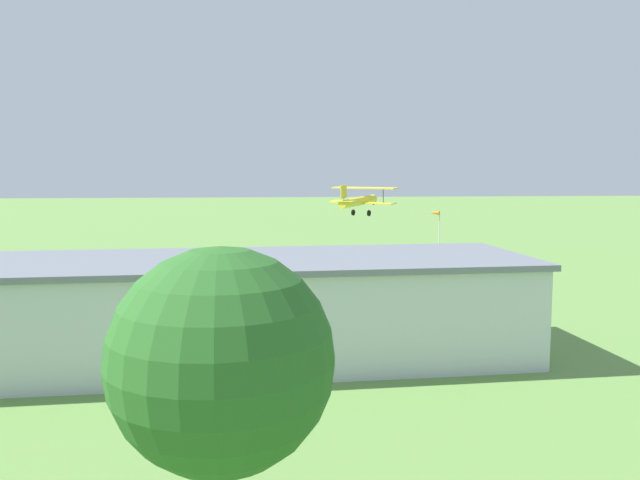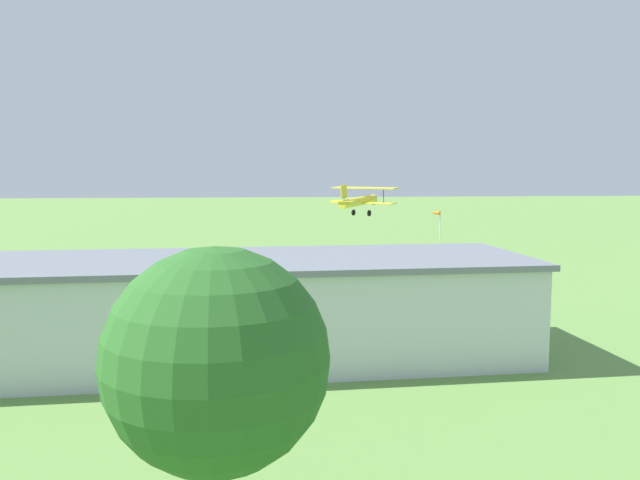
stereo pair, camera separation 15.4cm
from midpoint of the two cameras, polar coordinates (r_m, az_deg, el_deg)
The scene contains 8 objects.
ground_plane at distance 70.03m, azimuth -4.65°, elevation -3.06°, with size 400.00×400.00×0.00m, color #608C42.
hangar at distance 38.86m, azimuth -8.14°, elevation -6.04°, with size 36.58×12.65×6.09m.
biplane at distance 67.82m, azimuth 3.62°, elevation 3.58°, with size 7.33×7.41×3.35m.
person_walking_on_apron at distance 54.59m, azimuth -24.79°, elevation -5.42°, with size 0.53×0.53×1.61m.
person_at_fence_line at distance 53.71m, azimuth 13.84°, elevation -5.10°, with size 0.49×0.49×1.78m.
person_near_hangar_door at distance 54.32m, azimuth 10.95°, elevation -5.02°, with size 0.53×0.53×1.58m.
tree_near_perimeter_road at distance 15.73m, azimuth -8.86°, elevation -10.55°, with size 5.44×5.44×9.49m.
windsock at distance 85.76m, azimuth 10.25°, elevation 2.10°, with size 1.47×1.21×5.99m.
Camera 2 is at (0.98, 69.12, 11.25)m, focal length 36.18 mm.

